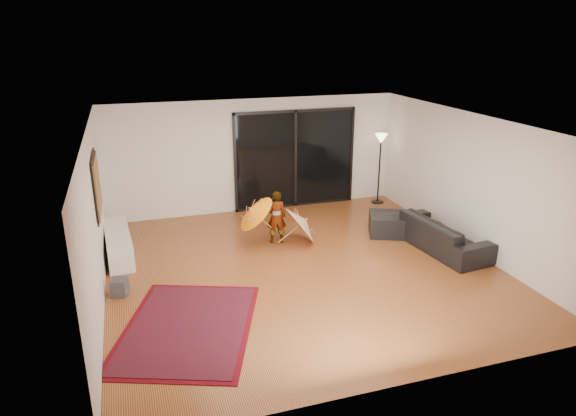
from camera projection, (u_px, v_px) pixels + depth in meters
name	position (u px, v px, depth m)	size (l,w,h in m)	color
floor	(303.00, 268.00, 9.55)	(7.00, 7.00, 0.00)	#AB602E
ceiling	(304.00, 124.00, 8.66)	(7.00, 7.00, 0.00)	white
wall_back	(255.00, 156.00, 12.25)	(7.00, 7.00, 0.00)	silver
wall_front	(403.00, 290.00, 5.96)	(7.00, 7.00, 0.00)	silver
wall_left	(95.00, 221.00, 8.10)	(7.00, 7.00, 0.00)	silver
wall_right	(471.00, 183.00, 10.11)	(7.00, 7.00, 0.00)	silver
sliding_door	(295.00, 159.00, 12.56)	(3.06, 0.07, 2.40)	black
painting	(97.00, 185.00, 8.91)	(0.04, 1.28, 1.08)	black
media_console	(118.00, 243.00, 10.02)	(0.45, 1.81, 0.50)	white
speaker	(120.00, 287.00, 8.56)	(0.25, 0.25, 0.29)	#424244
persian_rug	(188.00, 327.00, 7.66)	(2.65, 3.08, 0.02)	#540710
sofa	(441.00, 234.00, 10.31)	(2.20, 0.86, 0.64)	black
ottoman	(388.00, 224.00, 11.10)	(0.78, 0.78, 0.45)	black
floor_lamp	(381.00, 149.00, 12.72)	(0.30, 0.30, 1.77)	black
child	(276.00, 217.00, 10.53)	(0.41, 0.27, 1.12)	#999999
parasol_orange	(250.00, 213.00, 10.27)	(0.74, 0.86, 0.88)	orange
parasol_white	(306.00, 219.00, 10.58)	(0.71, 0.94, 0.98)	silver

